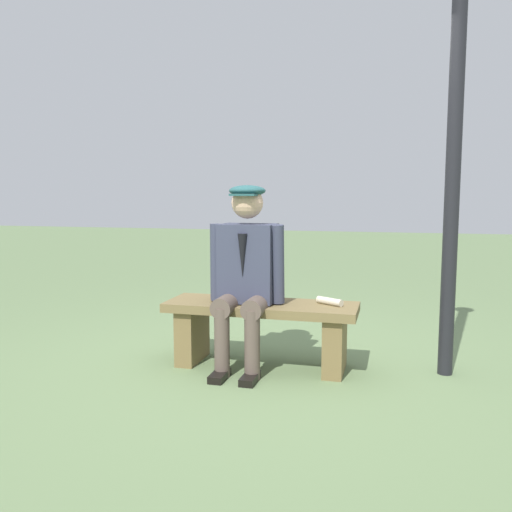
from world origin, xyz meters
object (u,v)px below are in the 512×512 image
at_px(seated_man, 246,267).
at_px(lamp_post, 455,120).
at_px(bench, 261,324).
at_px(rolled_magazine, 330,301).

xyz_separation_m(seated_man, lamp_post, (-1.43, -0.23, 1.04)).
xyz_separation_m(bench, rolled_magazine, (-0.50, -0.05, 0.19)).
xyz_separation_m(seated_man, rolled_magazine, (-0.60, -0.11, -0.25)).
bearing_deg(seated_man, bench, -149.20).
bearing_deg(lamp_post, seated_man, 9.12).
distance_m(bench, seated_man, 0.45).
bearing_deg(rolled_magazine, lamp_post, -171.89).
distance_m(bench, lamp_post, 1.99).
bearing_deg(lamp_post, bench, 7.26).
relative_size(bench, rolled_magazine, 6.72).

